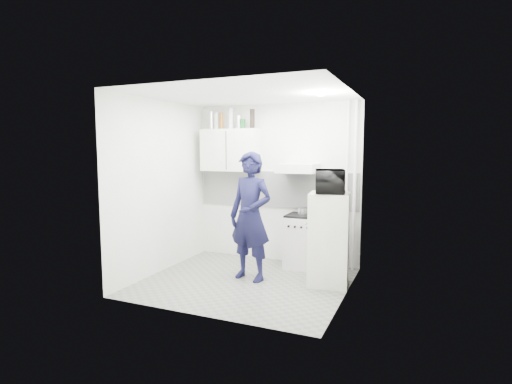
% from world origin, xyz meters
% --- Properties ---
extents(floor, '(2.80, 2.80, 0.00)m').
position_xyz_m(floor, '(0.00, 0.00, 0.00)').
color(floor, slate).
rests_on(floor, ground).
extents(ceiling, '(2.80, 2.80, 0.00)m').
position_xyz_m(ceiling, '(0.00, 0.00, 2.60)').
color(ceiling, white).
rests_on(ceiling, wall_back).
extents(wall_back, '(2.80, 0.00, 2.80)m').
position_xyz_m(wall_back, '(0.00, 1.25, 1.30)').
color(wall_back, white).
rests_on(wall_back, floor).
extents(wall_left, '(0.00, 2.60, 2.60)m').
position_xyz_m(wall_left, '(-1.40, 0.00, 1.30)').
color(wall_left, white).
rests_on(wall_left, floor).
extents(wall_right, '(0.00, 2.60, 2.60)m').
position_xyz_m(wall_right, '(1.40, 0.00, 1.30)').
color(wall_right, white).
rests_on(wall_right, floor).
extents(person, '(0.74, 0.56, 1.83)m').
position_xyz_m(person, '(0.02, 0.15, 0.92)').
color(person, black).
rests_on(person, floor).
extents(stove, '(0.51, 0.51, 0.82)m').
position_xyz_m(stove, '(0.55, 1.00, 0.41)').
color(stove, silver).
rests_on(stove, floor).
extents(fridge, '(0.60, 0.60, 1.28)m').
position_xyz_m(fridge, '(1.10, 0.37, 0.64)').
color(fridge, white).
rests_on(fridge, floor).
extents(stove_top, '(0.49, 0.49, 0.03)m').
position_xyz_m(stove_top, '(0.55, 1.00, 0.83)').
color(stove_top, black).
rests_on(stove_top, stove).
extents(saucepan, '(0.16, 0.16, 0.09)m').
position_xyz_m(saucepan, '(0.52, 1.07, 0.89)').
color(saucepan, silver).
rests_on(saucepan, stove_top).
extents(microwave, '(0.65, 0.52, 0.31)m').
position_xyz_m(microwave, '(1.10, 0.37, 1.43)').
color(microwave, black).
rests_on(microwave, fridge).
extents(bottle_a, '(0.07, 0.07, 0.30)m').
position_xyz_m(bottle_a, '(-1.12, 1.07, 2.35)').
color(bottle_a, silver).
rests_on(bottle_a, upper_cabinet).
extents(bottle_b, '(0.07, 0.07, 0.28)m').
position_xyz_m(bottle_b, '(-1.02, 1.07, 2.34)').
color(bottle_b, '#B2B7BC').
rests_on(bottle_b, upper_cabinet).
extents(bottle_c, '(0.07, 0.07, 0.28)m').
position_xyz_m(bottle_c, '(-0.93, 1.07, 2.34)').
color(bottle_c, brown).
rests_on(bottle_c, upper_cabinet).
extents(bottle_d, '(0.08, 0.08, 0.35)m').
position_xyz_m(bottle_d, '(-0.75, 1.07, 2.37)').
color(bottle_d, '#B2B7BC').
rests_on(bottle_d, upper_cabinet).
extents(canister_a, '(0.09, 0.09, 0.22)m').
position_xyz_m(canister_a, '(-0.61, 1.07, 2.31)').
color(canister_a, silver).
rests_on(canister_a, upper_cabinet).
extents(canister_b, '(0.08, 0.08, 0.16)m').
position_xyz_m(canister_b, '(-0.53, 1.07, 2.28)').
color(canister_b, '#144C1E').
rests_on(canister_b, upper_cabinet).
extents(bottle_e, '(0.08, 0.08, 0.32)m').
position_xyz_m(bottle_e, '(-0.36, 1.07, 2.36)').
color(bottle_e, black).
rests_on(bottle_e, upper_cabinet).
extents(upper_cabinet, '(1.00, 0.35, 0.70)m').
position_xyz_m(upper_cabinet, '(-0.75, 1.07, 1.85)').
color(upper_cabinet, white).
rests_on(upper_cabinet, wall_back).
extents(range_hood, '(0.60, 0.50, 0.14)m').
position_xyz_m(range_hood, '(0.45, 1.00, 1.57)').
color(range_hood, silver).
rests_on(range_hood, wall_back).
extents(backsplash, '(2.74, 0.03, 0.60)m').
position_xyz_m(backsplash, '(0.00, 1.24, 1.20)').
color(backsplash, white).
rests_on(backsplash, wall_back).
extents(pipe_a, '(0.05, 0.05, 2.60)m').
position_xyz_m(pipe_a, '(1.30, 1.17, 1.30)').
color(pipe_a, silver).
rests_on(pipe_a, floor).
extents(pipe_b, '(0.04, 0.04, 2.60)m').
position_xyz_m(pipe_b, '(1.18, 1.17, 1.30)').
color(pipe_b, silver).
rests_on(pipe_b, floor).
extents(ceiling_spot_fixture, '(0.10, 0.10, 0.02)m').
position_xyz_m(ceiling_spot_fixture, '(1.00, 0.20, 2.57)').
color(ceiling_spot_fixture, white).
rests_on(ceiling_spot_fixture, ceiling).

